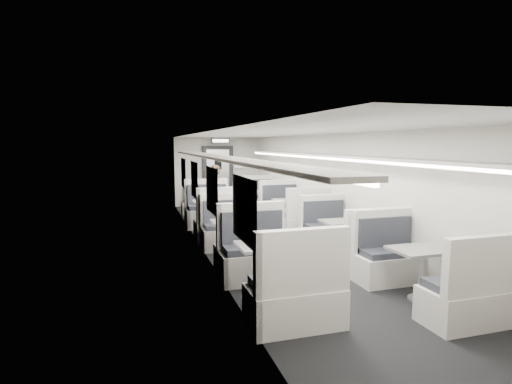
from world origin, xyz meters
TOP-DOWN VIEW (x-y plane):
  - room at (0.00, 0.00)m, footprint 3.24×12.24m
  - booth_left_a at (-1.00, 3.50)m, footprint 0.96×1.94m
  - booth_left_b at (-1.00, 1.44)m, footprint 1.15×2.34m
  - booth_left_c at (-1.00, -0.75)m, footprint 1.04×2.11m
  - booth_left_d at (-1.00, -2.86)m, footprint 1.14×2.30m
  - booth_right_a at (1.00, 3.50)m, footprint 1.06×2.15m
  - booth_right_b at (1.00, 1.38)m, footprint 1.09×2.21m
  - booth_right_c at (1.00, -1.28)m, footprint 1.02×2.07m
  - booth_right_d at (1.00, -3.48)m, footprint 1.05×2.13m
  - passenger at (-0.62, 2.98)m, footprint 0.68×0.57m
  - window_a at (-1.49, 3.40)m, footprint 0.02×1.18m
  - window_b at (-1.49, 1.20)m, footprint 0.02×1.18m
  - window_c at (-1.49, -1.00)m, footprint 0.02×1.18m
  - window_d at (-1.49, -3.20)m, footprint 0.02×1.18m
  - luggage_rack_left at (-1.24, -0.30)m, footprint 0.46×10.40m
  - luggage_rack_right at (1.24, -0.30)m, footprint 0.46×10.40m
  - vestibule_door at (0.00, 5.93)m, footprint 1.10×0.13m
  - exit_sign at (0.00, 5.44)m, footprint 0.62×0.12m
  - wall_notice at (0.75, 5.92)m, footprint 0.32×0.02m

SIDE VIEW (x-z plane):
  - booth_left_a at x=-1.00m, z-range -0.17..0.87m
  - booth_right_c at x=1.00m, z-range -0.18..0.92m
  - booth_left_c at x=-1.00m, z-range -0.19..0.94m
  - booth_right_d at x=1.00m, z-range -0.19..0.95m
  - booth_right_a at x=1.00m, z-range -0.19..0.96m
  - booth_right_b at x=1.00m, z-range -0.20..0.99m
  - booth_left_d at x=-1.00m, z-range -0.20..1.03m
  - booth_left_b at x=-1.00m, z-range -0.21..1.04m
  - passenger at x=-0.62m, z-range 0.00..1.59m
  - vestibule_door at x=0.00m, z-range -0.01..2.09m
  - room at x=0.00m, z-range -0.12..2.52m
  - window_a at x=-1.49m, z-range 0.93..1.77m
  - window_b at x=-1.49m, z-range 0.93..1.77m
  - window_c at x=-1.49m, z-range 0.93..1.77m
  - window_d at x=-1.49m, z-range 0.93..1.77m
  - wall_notice at x=0.75m, z-range 1.30..1.70m
  - luggage_rack_left at x=-1.24m, z-range 1.87..1.96m
  - luggage_rack_right at x=1.24m, z-range 1.87..1.96m
  - exit_sign at x=0.00m, z-range 2.20..2.36m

